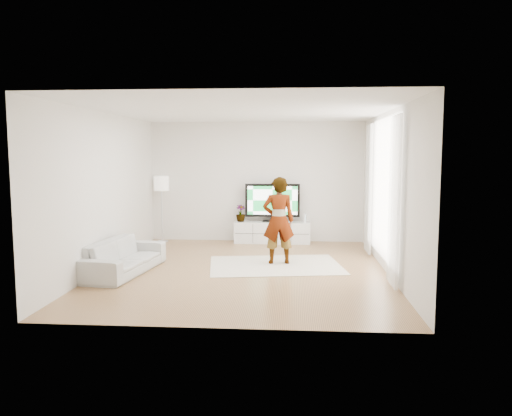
# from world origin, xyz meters

# --- Properties ---
(floor) EXTENTS (6.00, 6.00, 0.00)m
(floor) POSITION_xyz_m (0.00, 0.00, 0.00)
(floor) COLOR #AB834D
(floor) RESTS_ON ground
(ceiling) EXTENTS (6.00, 6.00, 0.00)m
(ceiling) POSITION_xyz_m (0.00, 0.00, 2.80)
(ceiling) COLOR white
(ceiling) RESTS_ON wall_back
(wall_left) EXTENTS (0.02, 6.00, 2.80)m
(wall_left) POSITION_xyz_m (-2.50, 0.00, 1.40)
(wall_left) COLOR silver
(wall_left) RESTS_ON floor
(wall_right) EXTENTS (0.02, 6.00, 2.80)m
(wall_right) POSITION_xyz_m (2.50, 0.00, 1.40)
(wall_right) COLOR silver
(wall_right) RESTS_ON floor
(wall_back) EXTENTS (5.00, 0.02, 2.80)m
(wall_back) POSITION_xyz_m (0.00, 3.00, 1.40)
(wall_back) COLOR silver
(wall_back) RESTS_ON floor
(wall_front) EXTENTS (5.00, 0.02, 2.80)m
(wall_front) POSITION_xyz_m (0.00, -3.00, 1.40)
(wall_front) COLOR silver
(wall_front) RESTS_ON floor
(window) EXTENTS (0.01, 2.60, 2.50)m
(window) POSITION_xyz_m (2.48, 0.30, 1.45)
(window) COLOR white
(window) RESTS_ON wall_right
(curtain_near) EXTENTS (0.04, 0.70, 2.60)m
(curtain_near) POSITION_xyz_m (2.40, -1.00, 1.35)
(curtain_near) COLOR white
(curtain_near) RESTS_ON floor
(curtain_far) EXTENTS (0.04, 0.70, 2.60)m
(curtain_far) POSITION_xyz_m (2.40, 1.60, 1.35)
(curtain_far) COLOR white
(curtain_far) RESTS_ON floor
(media_console) EXTENTS (1.74, 0.50, 0.49)m
(media_console) POSITION_xyz_m (0.39, 2.76, 0.25)
(media_console) COLOR silver
(media_console) RESTS_ON floor
(television) EXTENTS (1.26, 0.25, 0.88)m
(television) POSITION_xyz_m (0.39, 2.79, 0.97)
(television) COLOR black
(television) RESTS_ON media_console
(game_console) EXTENTS (0.06, 0.15, 0.20)m
(game_console) POSITION_xyz_m (1.15, 2.76, 0.59)
(game_console) COLOR white
(game_console) RESTS_ON media_console
(potted_plant) EXTENTS (0.29, 0.29, 0.39)m
(potted_plant) POSITION_xyz_m (-0.36, 2.77, 0.68)
(potted_plant) COLOR #3F7238
(potted_plant) RESTS_ON media_console
(rug) EXTENTS (2.63, 2.07, 0.01)m
(rug) POSITION_xyz_m (0.54, 0.39, 0.01)
(rug) COLOR beige
(rug) RESTS_ON floor
(player) EXTENTS (0.65, 0.47, 1.63)m
(player) POSITION_xyz_m (0.59, 0.54, 0.83)
(player) COLOR #334772
(player) RESTS_ON rug
(sofa) EXTENTS (1.03, 2.06, 0.58)m
(sofa) POSITION_xyz_m (-2.07, -0.38, 0.29)
(sofa) COLOR #B1B0AC
(sofa) RESTS_ON floor
(floor_lamp) EXTENTS (0.34, 0.34, 1.54)m
(floor_lamp) POSITION_xyz_m (-2.20, 2.70, 1.31)
(floor_lamp) COLOR silver
(floor_lamp) RESTS_ON floor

